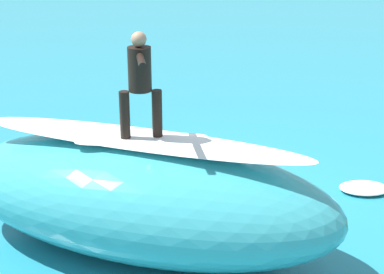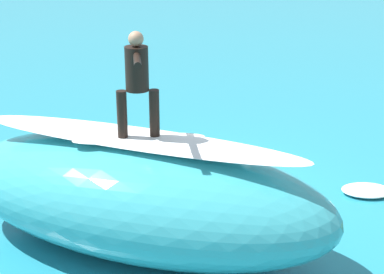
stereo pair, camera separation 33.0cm
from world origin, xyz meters
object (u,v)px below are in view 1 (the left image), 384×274
Objects in this scene: surfboard_riding at (142,139)px; surfer_riding at (140,77)px; surfer_paddling at (232,170)px; surfboard_paddling at (229,175)px.

surfer_riding is (0.00, 0.00, 0.99)m from surfboard_riding.
surfboard_riding is 1.17× the size of surfer_paddling.
surfer_paddling is (-1.21, -2.89, -1.69)m from surfboard_riding.
surfboard_paddling is (-1.16, -3.01, -1.88)m from surfboard_riding.
surfboard_paddling is (-1.16, -3.01, -2.87)m from surfer_riding.
surfboard_riding is 0.99m from surfer_riding.
surfer_riding reaches higher than surfboard_riding.
surfer_riding reaches higher than surfer_paddling.
surfboard_riding is 3.74m from surfboard_paddling.
surfboard_paddling is at bearing -126.89° from surfboard_riding.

